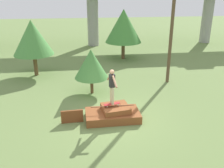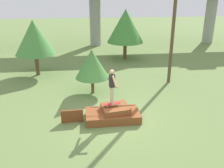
{
  "view_description": "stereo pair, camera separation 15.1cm",
  "coord_description": "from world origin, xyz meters",
  "px_view_note": "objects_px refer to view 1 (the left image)",
  "views": [
    {
      "loc": [
        -1.29,
        -10.0,
        5.68
      ],
      "look_at": [
        -0.02,
        0.03,
        1.72
      ],
      "focal_mm": 40.0,
      "sensor_mm": 36.0,
      "label": 1
    },
    {
      "loc": [
        -1.14,
        -10.02,
        5.68
      ],
      "look_at": [
        -0.02,
        0.03,
        1.72
      ],
      "focal_mm": 40.0,
      "sensor_mm": 36.0,
      "label": 2
    }
  ],
  "objects_px": {
    "utility_pole": "(173,10)",
    "tree_behind_left": "(123,26)",
    "skateboard": "(112,104)",
    "skater": "(112,84)",
    "tree_behind_right": "(32,38)",
    "tree_mid_back": "(91,64)"
  },
  "relations": [
    {
      "from": "utility_pole",
      "to": "tree_behind_left",
      "type": "bearing_deg",
      "value": 108.21
    },
    {
      "from": "skateboard",
      "to": "utility_pole",
      "type": "height_order",
      "value": "utility_pole"
    },
    {
      "from": "skater",
      "to": "tree_behind_right",
      "type": "height_order",
      "value": "tree_behind_right"
    },
    {
      "from": "skateboard",
      "to": "tree_behind_right",
      "type": "bearing_deg",
      "value": 123.22
    },
    {
      "from": "skater",
      "to": "utility_pole",
      "type": "distance_m",
      "value": 6.55
    },
    {
      "from": "utility_pole",
      "to": "tree_mid_back",
      "type": "distance_m",
      "value": 5.69
    },
    {
      "from": "tree_behind_left",
      "to": "tree_mid_back",
      "type": "height_order",
      "value": "tree_behind_left"
    },
    {
      "from": "utility_pole",
      "to": "tree_behind_right",
      "type": "xyz_separation_m",
      "value": [
        -8.49,
        2.38,
        -1.85
      ]
    },
    {
      "from": "skateboard",
      "to": "tree_behind_left",
      "type": "distance_m",
      "value": 10.52
    },
    {
      "from": "tree_mid_back",
      "to": "tree_behind_right",
      "type": "bearing_deg",
      "value": 135.4
    },
    {
      "from": "skateboard",
      "to": "tree_behind_right",
      "type": "relative_size",
      "value": 0.21
    },
    {
      "from": "tree_behind_right",
      "to": "tree_behind_left",
      "type": "bearing_deg",
      "value": 27.21
    },
    {
      "from": "skateboard",
      "to": "tree_behind_left",
      "type": "xyz_separation_m",
      "value": [
        2.2,
        10.09,
        1.97
      ]
    },
    {
      "from": "skater",
      "to": "tree_mid_back",
      "type": "height_order",
      "value": "tree_mid_back"
    },
    {
      "from": "tree_behind_right",
      "to": "utility_pole",
      "type": "bearing_deg",
      "value": -15.66
    },
    {
      "from": "skater",
      "to": "utility_pole",
      "type": "relative_size",
      "value": 0.19
    },
    {
      "from": "utility_pole",
      "to": "tree_behind_right",
      "type": "distance_m",
      "value": 9.01
    },
    {
      "from": "skateboard",
      "to": "tree_mid_back",
      "type": "xyz_separation_m",
      "value": [
        -0.76,
        3.12,
        0.98
      ]
    },
    {
      "from": "tree_behind_left",
      "to": "utility_pole",
      "type": "bearing_deg",
      "value": -71.79
    },
    {
      "from": "skater",
      "to": "utility_pole",
      "type": "xyz_separation_m",
      "value": [
        4.1,
        4.32,
        2.73
      ]
    },
    {
      "from": "skater",
      "to": "tree_behind_right",
      "type": "distance_m",
      "value": 8.06
    },
    {
      "from": "tree_behind_left",
      "to": "tree_behind_right",
      "type": "distance_m",
      "value": 7.42
    }
  ]
}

